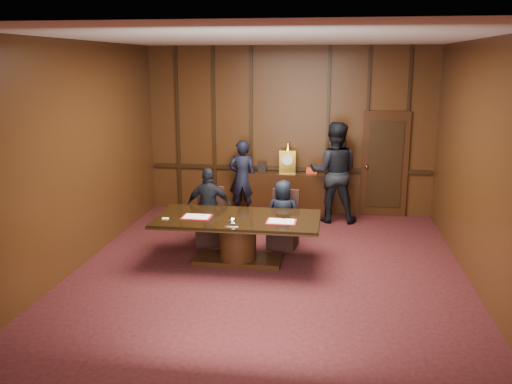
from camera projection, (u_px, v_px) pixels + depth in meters
The scene contains 13 objects.
room at pixel (275, 161), 8.14m from camera, with size 7.00×7.04×3.50m.
sideboard at pixel (287, 192), 11.44m from camera, with size 1.60×0.45×1.54m.
conference_table at pixel (238, 232), 8.68m from camera, with size 2.62×1.32×0.76m.
folder_left at pixel (197, 217), 8.61m from camera, with size 0.46×0.33×0.02m.
folder_right at pixel (281, 222), 8.36m from camera, with size 0.46×0.34×0.02m.
inkstand at pixel (232, 222), 8.17m from camera, with size 0.20×0.14×0.12m.
notepad at pixel (165, 218), 8.52m from camera, with size 0.10×0.07×0.01m, color #FEEC7C.
chair_left at pixel (210, 227), 9.66m from camera, with size 0.54×0.54×0.99m.
chair_right at pixel (283, 230), 9.48m from camera, with size 0.54×0.54×0.99m.
signatory_left at pixel (209, 207), 9.49m from camera, with size 0.81×0.34×1.38m, color black.
signatory_right at pixel (283, 215), 9.34m from camera, with size 0.59×0.38×1.21m, color black.
witness_left at pixel (243, 178), 11.34m from camera, with size 0.58×0.38×1.60m, color black.
witness_right at pixel (334, 172), 10.85m from camera, with size 0.98×0.77×2.02m, color black.
Camera 1 is at (0.92, -7.84, 3.17)m, focal length 38.00 mm.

